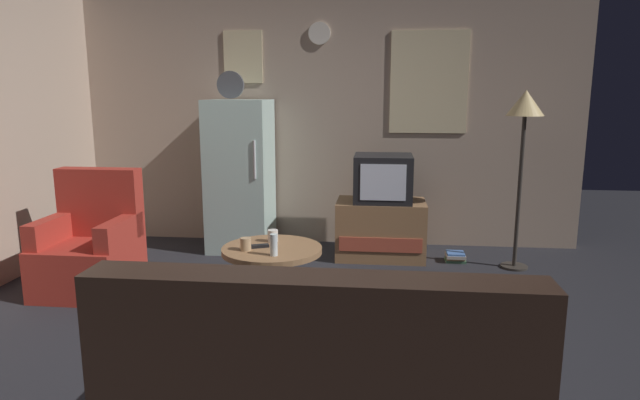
% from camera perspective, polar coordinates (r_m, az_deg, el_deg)
% --- Properties ---
extents(ground_plane, '(12.00, 12.00, 0.00)m').
position_cam_1_polar(ground_plane, '(3.63, -3.72, -14.44)').
color(ground_plane, '#232328').
extents(wall_with_art, '(5.20, 0.12, 2.67)m').
position_cam_1_polar(wall_with_art, '(5.71, 0.45, 8.84)').
color(wall_with_art, tan).
rests_on(wall_with_art, ground_plane).
extents(fridge, '(0.60, 0.62, 1.77)m').
position_cam_1_polar(fridge, '(5.53, -8.31, 2.57)').
color(fridge, silver).
rests_on(fridge, ground_plane).
extents(tv_stand, '(0.84, 0.53, 0.55)m').
position_cam_1_polar(tv_stand, '(5.29, 6.34, -3.05)').
color(tv_stand, '#8E6642').
rests_on(tv_stand, ground_plane).
extents(crt_tv, '(0.54, 0.51, 0.44)m').
position_cam_1_polar(crt_tv, '(5.19, 6.59, 2.27)').
color(crt_tv, black).
rests_on(crt_tv, tv_stand).
extents(standing_lamp, '(0.32, 0.32, 1.59)m').
position_cam_1_polar(standing_lamp, '(5.09, 20.56, 8.09)').
color(standing_lamp, '#332D28').
rests_on(standing_lamp, ground_plane).
extents(coffee_table, '(0.72, 0.72, 0.48)m').
position_cam_1_polar(coffee_table, '(4.01, -4.98, -8.22)').
color(coffee_table, '#8E6642').
rests_on(coffee_table, ground_plane).
extents(wine_glass, '(0.05, 0.05, 0.15)m').
position_cam_1_polar(wine_glass, '(3.73, -4.84, -4.68)').
color(wine_glass, silver).
rests_on(wine_glass, coffee_table).
extents(mug_ceramic_white, '(0.08, 0.08, 0.09)m').
position_cam_1_polar(mug_ceramic_white, '(4.07, -4.94, -3.74)').
color(mug_ceramic_white, silver).
rests_on(mug_ceramic_white, coffee_table).
extents(mug_ceramic_tan, '(0.08, 0.08, 0.09)m').
position_cam_1_polar(mug_ceramic_tan, '(3.88, -7.75, -4.58)').
color(mug_ceramic_tan, tan).
rests_on(mug_ceramic_tan, coffee_table).
extents(remote_control, '(0.16, 0.10, 0.02)m').
position_cam_1_polar(remote_control, '(3.94, -6.44, -4.80)').
color(remote_control, black).
rests_on(remote_control, coffee_table).
extents(armchair, '(0.68, 0.68, 0.96)m').
position_cam_1_polar(armchair, '(4.77, -22.77, -4.70)').
color(armchair, '#A52D23').
rests_on(armchair, ground_plane).
extents(couch, '(1.70, 0.80, 0.92)m').
position_cam_1_polar(couch, '(2.44, -0.02, -19.75)').
color(couch, black).
rests_on(couch, ground_plane).
extents(book_stack, '(0.19, 0.18, 0.09)m').
position_cam_1_polar(book_stack, '(5.33, 13.93, -5.77)').
color(book_stack, '#3D6549').
rests_on(book_stack, ground_plane).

